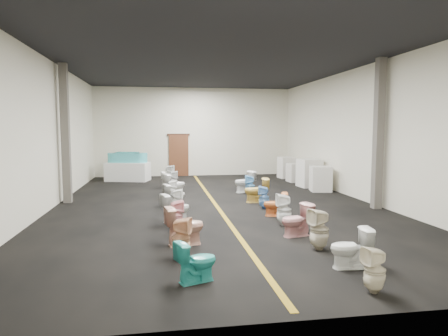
{
  "coord_description": "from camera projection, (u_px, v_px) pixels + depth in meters",
  "views": [
    {
      "loc": [
        -1.7,
        -12.6,
        2.41
      ],
      "look_at": [
        0.46,
        1.0,
        1.06
      ],
      "focal_mm": 32.0,
      "sensor_mm": 36.0,
      "label": 1
    }
  ],
  "objects": [
    {
      "name": "wall_right",
      "position": [
        362.0,
        134.0,
        13.45
      ],
      "size": [
        0.0,
        16.0,
        16.0
      ],
      "primitive_type": "plane",
      "rotation": [
        1.57,
        0.0,
        -1.57
      ],
      "color": "beige",
      "rests_on": "ground"
    },
    {
      "name": "door_frame",
      "position": [
        178.0,
        135.0,
        20.37
      ],
      "size": [
        1.15,
        0.08,
        0.1
      ],
      "primitive_type": "cube",
      "color": "#331C11",
      "rests_on": "back_door"
    },
    {
      "name": "appliance_crate_a",
      "position": [
        321.0,
        179.0,
        15.45
      ],
      "size": [
        0.88,
        0.88,
        0.97
      ],
      "primitive_type": "cube",
      "rotation": [
        0.0,
        0.0,
        -0.18
      ],
      "color": "silver",
      "rests_on": "floor"
    },
    {
      "name": "ceiling",
      "position": [
        215.0,
        62.0,
        12.45
      ],
      "size": [
        16.0,
        16.0,
        0.0
      ],
      "primitive_type": "plane",
      "rotation": [
        3.14,
        0.0,
        0.0
      ],
      "color": "black",
      "rests_on": "ground"
    },
    {
      "name": "toilet_right_6",
      "position": [
        264.0,
        197.0,
        12.05
      ],
      "size": [
        0.42,
        0.42,
        0.69
      ],
      "primitive_type": "imported",
      "rotation": [
        0.0,
        0.0,
        -2.0
      ],
      "color": "#6EA3D9",
      "rests_on": "floor"
    },
    {
      "name": "wall_front",
      "position": [
        304.0,
        142.0,
        4.8
      ],
      "size": [
        10.0,
        0.0,
        10.0
      ],
      "primitive_type": "plane",
      "rotation": [
        -1.57,
        0.0,
        0.0
      ],
      "color": "beige",
      "rests_on": "ground"
    },
    {
      "name": "appliance_crate_c",
      "position": [
        296.0,
        173.0,
        18.23
      ],
      "size": [
        0.78,
        0.78,
        0.84
      ],
      "primitive_type": "cube",
      "rotation": [
        0.0,
        0.0,
        0.04
      ],
      "color": "beige",
      "rests_on": "floor"
    },
    {
      "name": "back_door",
      "position": [
        179.0,
        156.0,
        20.46
      ],
      "size": [
        1.0,
        0.1,
        2.1
      ],
      "primitive_type": "cube",
      "color": "#562D19",
      "rests_on": "floor"
    },
    {
      "name": "toilet_right_1",
      "position": [
        351.0,
        248.0,
        6.89
      ],
      "size": [
        0.74,
        0.47,
        0.71
      ],
      "primitive_type": "imported",
      "rotation": [
        0.0,
        0.0,
        -1.67
      ],
      "color": "white",
      "rests_on": "floor"
    },
    {
      "name": "appliance_crate_b",
      "position": [
        309.0,
        173.0,
        16.61
      ],
      "size": [
        0.92,
        0.92,
        1.16
      ],
      "primitive_type": "cube",
      "rotation": [
        0.0,
        0.0,
        0.1
      ],
      "color": "silver",
      "rests_on": "floor"
    },
    {
      "name": "toilet_right_0",
      "position": [
        375.0,
        270.0,
        5.85
      ],
      "size": [
        0.35,
        0.34,
        0.69
      ],
      "primitive_type": "imported",
      "rotation": [
        0.0,
        0.0,
        -1.46
      ],
      "color": "beige",
      "rests_on": "floor"
    },
    {
      "name": "toilet_right_7",
      "position": [
        256.0,
        190.0,
        13.1
      ],
      "size": [
        0.81,
        0.49,
        0.8
      ],
      "primitive_type": "imported",
      "rotation": [
        0.0,
        0.0,
        -1.62
      ],
      "color": "#E1B951",
      "rests_on": "floor"
    },
    {
      "name": "toilet_right_3",
      "position": [
        297.0,
        220.0,
        8.96
      ],
      "size": [
        0.8,
        0.57,
        0.74
      ],
      "primitive_type": "imported",
      "rotation": [
        0.0,
        0.0,
        -1.33
      ],
      "color": "#DB9898",
      "rests_on": "floor"
    },
    {
      "name": "toilet_left_2",
      "position": [
        185.0,
        226.0,
        8.29
      ],
      "size": [
        0.86,
        0.59,
        0.81
      ],
      "primitive_type": "imported",
      "rotation": [
        0.0,
        0.0,
        1.76
      ],
      "color": "tan",
      "rests_on": "floor"
    },
    {
      "name": "toilet_left_5",
      "position": [
        177.0,
        201.0,
        11.35
      ],
      "size": [
        0.38,
        0.37,
        0.71
      ],
      "primitive_type": "imported",
      "rotation": [
        0.0,
        0.0,
        1.4
      ],
      "color": "white",
      "rests_on": "floor"
    },
    {
      "name": "toilet_left_10",
      "position": [
        169.0,
        179.0,
        16.5
      ],
      "size": [
        0.69,
        0.44,
        0.66
      ],
      "primitive_type": "imported",
      "rotation": [
        0.0,
        0.0,
        1.68
      ],
      "color": "white",
      "rests_on": "floor"
    },
    {
      "name": "toilet_right_8",
      "position": [
        250.0,
        186.0,
        14.16
      ],
      "size": [
        0.41,
        0.4,
        0.78
      ],
      "primitive_type": "imported",
      "rotation": [
        0.0,
        0.0,
        -1.72
      ],
      "color": "#75BFF2",
      "rests_on": "floor"
    },
    {
      "name": "floor",
      "position": [
        215.0,
        204.0,
        12.89
      ],
      "size": [
        16.0,
        16.0,
        0.0
      ],
      "primitive_type": "plane",
      "color": "black",
      "rests_on": "ground"
    },
    {
      "name": "toilet_left_7",
      "position": [
        172.0,
        190.0,
        13.51
      ],
      "size": [
        0.37,
        0.36,
        0.68
      ],
      "primitive_type": "imported",
      "rotation": [
        0.0,
        0.0,
        1.76
      ],
      "color": "white",
      "rests_on": "floor"
    },
    {
      "name": "toilet_right_5",
      "position": [
        275.0,
        204.0,
        11.03
      ],
      "size": [
        0.72,
        0.51,
        0.67
      ],
      "primitive_type": "imported",
      "rotation": [
        0.0,
        0.0,
        -1.8
      ],
      "color": "orange",
      "rests_on": "floor"
    },
    {
      "name": "toilet_left_4",
      "position": [
        176.0,
        208.0,
        10.3
      ],
      "size": [
        0.83,
        0.63,
        0.75
      ],
      "primitive_type": "imported",
      "rotation": [
        0.0,
        0.0,
        1.89
      ],
      "color": "silver",
      "rests_on": "floor"
    },
    {
      "name": "appliance_crate_d",
      "position": [
        287.0,
        168.0,
        19.62
      ],
      "size": [
        0.8,
        0.8,
        1.03
      ],
      "primitive_type": "cube",
      "rotation": [
        0.0,
        0.0,
        0.11
      ],
      "color": "silver",
      "rests_on": "floor"
    },
    {
      "name": "toilet_left_11",
      "position": [
        169.0,
        175.0,
        17.54
      ],
      "size": [
        0.49,
        0.48,
        0.82
      ],
      "primitive_type": "imported",
      "rotation": [
        0.0,
        0.0,
        1.19
      ],
      "color": "white",
      "rests_on": "floor"
    },
    {
      "name": "aisle_stripe",
      "position": [
        215.0,
        204.0,
        12.89
      ],
      "size": [
        0.12,
        15.6,
        0.01
      ],
      "primitive_type": "cube",
      "color": "#9B7516",
      "rests_on": "floor"
    },
    {
      "name": "wall_back",
      "position": [
        194.0,
        132.0,
        20.53
      ],
      "size": [
        10.0,
        0.0,
        10.0
      ],
      "primitive_type": "plane",
      "rotation": [
        1.57,
        0.0,
        0.0
      ],
      "color": "beige",
      "rests_on": "ground"
    },
    {
      "name": "toilet_right_2",
      "position": [
        319.0,
        229.0,
        7.94
      ],
      "size": [
        0.45,
        0.44,
        0.83
      ],
      "primitive_type": "imported",
      "rotation": [
        0.0,
        0.0,
        -1.37
      ],
      "color": "beige",
      "rests_on": "floor"
    },
    {
      "name": "toilet_left_6",
      "position": [
        175.0,
        195.0,
        12.49
      ],
      "size": [
        0.78,
        0.61,
        0.7
      ],
      "primitive_type": "imported",
      "rotation": [
        0.0,
        0.0,
        1.93
      ],
      "color": "silver",
      "rests_on": "floor"
    },
    {
      "name": "toilet_right_4",
      "position": [
        284.0,
        210.0,
        9.91
      ],
      "size": [
        0.39,
        0.39,
        0.81
      ],
      "primitive_type": "imported",
      "rotation": [
        0.0,
        0.0,
        -1.63
      ],
      "color": "white",
      "rests_on": "floor"
    },
    {
      "name": "wall_left",
      "position": [
        49.0,
        134.0,
        11.89
      ],
      "size": [
        0.0,
        16.0,
        16.0
      ],
      "primitive_type": "plane",
      "rotation": [
        1.57,
        0.0,
        1.57
      ],
      "color": "beige",
      "rests_on": "ground"
    },
    {
      "name": "display_table",
      "position": [
        128.0,
        172.0,
        18.58
      ],
      "size": [
        2.13,
        1.45,
        0.86
      ],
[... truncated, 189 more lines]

